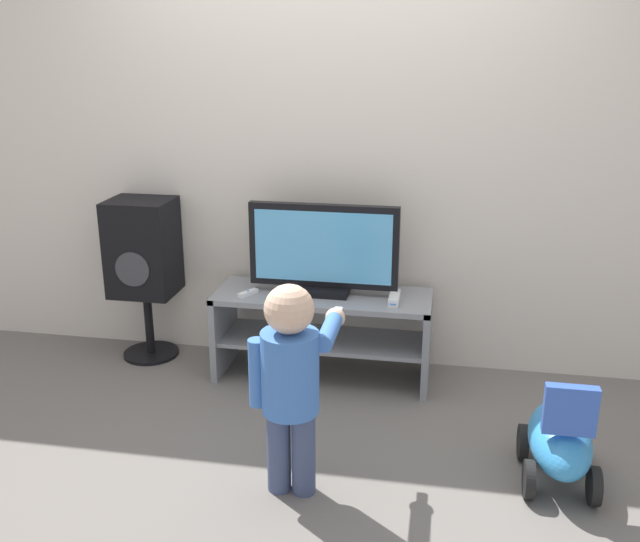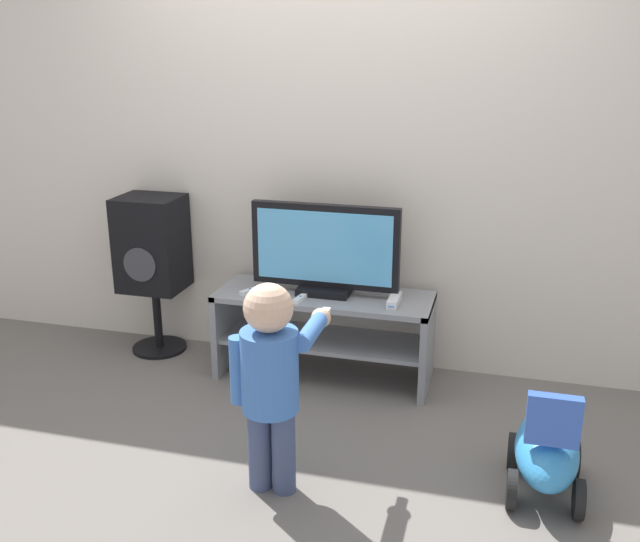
{
  "view_description": "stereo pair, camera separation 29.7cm",
  "coord_description": "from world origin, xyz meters",
  "px_view_note": "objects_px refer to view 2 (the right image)",
  "views": [
    {
      "loc": [
        0.65,
        -3.4,
        1.83
      ],
      "look_at": [
        0.0,
        0.13,
        0.65
      ],
      "focal_mm": 40.0,
      "sensor_mm": 36.0,
      "label": 1
    },
    {
      "loc": [
        0.94,
        -3.34,
        1.83
      ],
      "look_at": [
        0.0,
        0.13,
        0.65
      ],
      "focal_mm": 40.0,
      "sensor_mm": 36.0,
      "label": 2
    }
  ],
  "objects_px": {
    "remote_primary": "(250,291)",
    "television": "(325,251)",
    "child": "(271,371)",
    "ride_on_toy": "(547,451)",
    "game_console": "(394,300)",
    "speaker_tower": "(152,248)",
    "remote_secondary": "(300,298)"
  },
  "relations": [
    {
      "from": "television",
      "to": "game_console",
      "type": "distance_m",
      "value": 0.46
    },
    {
      "from": "remote_secondary",
      "to": "speaker_tower",
      "type": "bearing_deg",
      "value": 167.75
    },
    {
      "from": "remote_primary",
      "to": "child",
      "type": "height_order",
      "value": "child"
    },
    {
      "from": "game_console",
      "to": "child",
      "type": "bearing_deg",
      "value": -107.87
    },
    {
      "from": "remote_primary",
      "to": "ride_on_toy",
      "type": "relative_size",
      "value": 0.24
    },
    {
      "from": "remote_secondary",
      "to": "child",
      "type": "bearing_deg",
      "value": -80.34
    },
    {
      "from": "remote_secondary",
      "to": "child",
      "type": "height_order",
      "value": "child"
    },
    {
      "from": "television",
      "to": "ride_on_toy",
      "type": "xyz_separation_m",
      "value": [
        1.17,
        -0.84,
        -0.54
      ]
    },
    {
      "from": "remote_secondary",
      "to": "ride_on_toy",
      "type": "relative_size",
      "value": 0.25
    },
    {
      "from": "remote_primary",
      "to": "ride_on_toy",
      "type": "height_order",
      "value": "ride_on_toy"
    },
    {
      "from": "television",
      "to": "remote_secondary",
      "type": "relative_size",
      "value": 6.11
    },
    {
      "from": "television",
      "to": "remote_primary",
      "type": "relative_size",
      "value": 6.3
    },
    {
      "from": "remote_secondary",
      "to": "ride_on_toy",
      "type": "height_order",
      "value": "ride_on_toy"
    },
    {
      "from": "remote_secondary",
      "to": "television",
      "type": "bearing_deg",
      "value": 56.31
    },
    {
      "from": "television",
      "to": "game_console",
      "type": "height_order",
      "value": "television"
    },
    {
      "from": "game_console",
      "to": "speaker_tower",
      "type": "xyz_separation_m",
      "value": [
        -1.47,
        0.13,
        0.14
      ]
    },
    {
      "from": "television",
      "to": "ride_on_toy",
      "type": "height_order",
      "value": "television"
    },
    {
      "from": "remote_primary",
      "to": "remote_secondary",
      "type": "height_order",
      "value": "same"
    },
    {
      "from": "ride_on_toy",
      "to": "game_console",
      "type": "bearing_deg",
      "value": 135.37
    },
    {
      "from": "child",
      "to": "speaker_tower",
      "type": "xyz_separation_m",
      "value": [
        -1.14,
        1.16,
        0.11
      ]
    },
    {
      "from": "child",
      "to": "speaker_tower",
      "type": "relative_size",
      "value": 0.96
    },
    {
      "from": "game_console",
      "to": "television",
      "type": "bearing_deg",
      "value": 170.31
    },
    {
      "from": "remote_primary",
      "to": "television",
      "type": "bearing_deg",
      "value": 14.81
    },
    {
      "from": "speaker_tower",
      "to": "ride_on_toy",
      "type": "bearing_deg",
      "value": -21.85
    },
    {
      "from": "television",
      "to": "speaker_tower",
      "type": "bearing_deg",
      "value": 176.49
    },
    {
      "from": "remote_secondary",
      "to": "game_console",
      "type": "bearing_deg",
      "value": 9.01
    },
    {
      "from": "child",
      "to": "speaker_tower",
      "type": "height_order",
      "value": "speaker_tower"
    },
    {
      "from": "television",
      "to": "remote_primary",
      "type": "distance_m",
      "value": 0.48
    },
    {
      "from": "television",
      "to": "remote_secondary",
      "type": "xyz_separation_m",
      "value": [
        -0.1,
        -0.15,
        -0.23
      ]
    },
    {
      "from": "remote_primary",
      "to": "remote_secondary",
      "type": "bearing_deg",
      "value": -7.59
    },
    {
      "from": "game_console",
      "to": "speaker_tower",
      "type": "height_order",
      "value": "speaker_tower"
    },
    {
      "from": "speaker_tower",
      "to": "television",
      "type": "bearing_deg",
      "value": -3.51
    }
  ]
}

